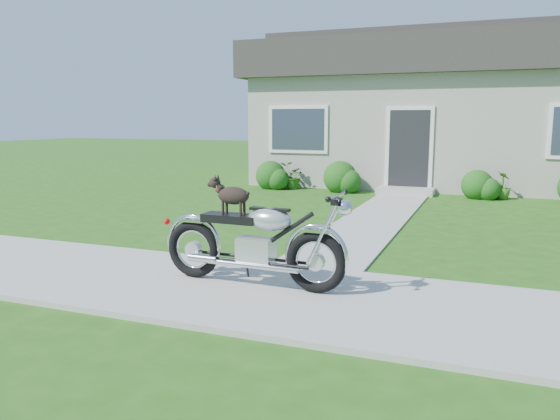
% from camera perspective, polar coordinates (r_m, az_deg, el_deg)
% --- Properties ---
extents(ground, '(80.00, 80.00, 0.00)m').
position_cam_1_polar(ground, '(5.56, 15.25, -10.43)').
color(ground, '#235114').
rests_on(ground, ground).
extents(sidewalk, '(24.00, 2.20, 0.04)m').
position_cam_1_polar(sidewalk, '(5.55, 15.26, -10.24)').
color(sidewalk, '#9E9B93').
rests_on(sidewalk, ground).
extents(walkway, '(1.20, 8.00, 0.03)m').
position_cam_1_polar(walkway, '(10.57, 10.07, -0.76)').
color(walkway, '#9E9B93').
rests_on(walkway, ground).
extents(house, '(12.60, 7.03, 4.50)m').
position_cam_1_polar(house, '(17.22, 19.90, 9.86)').
color(house, '#A7A197').
rests_on(house, ground).
extents(shrub_row, '(10.69, 1.13, 1.13)m').
position_cam_1_polar(shrub_row, '(13.80, 22.72, 2.63)').
color(shrub_row, '#1D5115').
rests_on(shrub_row, ground).
extents(potted_plant_left, '(0.85, 0.83, 0.71)m').
position_cam_1_polar(potted_plant_left, '(14.72, 1.25, 3.57)').
color(potted_plant_left, '#245215').
rests_on(potted_plant_left, ground).
extents(potted_plant_right, '(0.49, 0.49, 0.67)m').
position_cam_1_polar(potted_plant_right, '(13.86, 22.27, 2.40)').
color(potted_plant_right, '#36711F').
rests_on(potted_plant_right, ground).
extents(motorcycle_with_dog, '(2.22, 0.60, 1.18)m').
position_cam_1_polar(motorcycle_with_dog, '(6.00, -2.66, -3.11)').
color(motorcycle_with_dog, black).
rests_on(motorcycle_with_dog, sidewalk).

